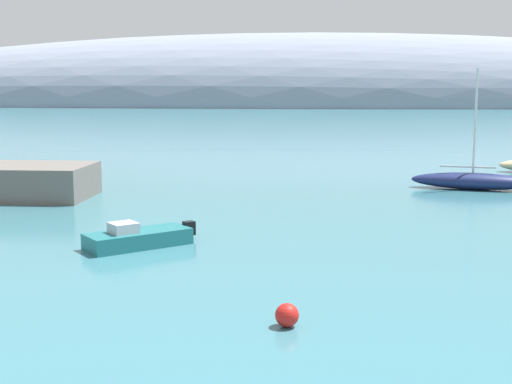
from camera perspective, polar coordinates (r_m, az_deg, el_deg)
distant_ridge at (r=216.46m, az=3.22°, el=6.98°), size 323.77×57.89×43.51m
sailboat_navy_end_of_line at (r=44.75m, az=17.11°, el=0.89°), size 7.50×3.20×7.27m
motorboat_teal_outer at (r=28.03m, az=-9.52°, el=-3.67°), size 4.13×3.85×1.03m
mooring_buoy_red at (r=18.75m, az=2.52°, el=-9.92°), size 0.63×0.63×0.63m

